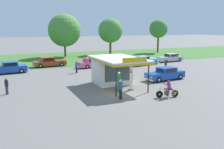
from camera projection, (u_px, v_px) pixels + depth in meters
ground_plane at (120, 95)px, 23.13m from camera, size 300.00×300.00×0.00m
grass_verge_strip at (57, 59)px, 50.12m from camera, size 120.00×24.00×0.01m
service_station_kiosk at (113, 68)px, 27.05m from camera, size 4.33×7.35×3.58m
gas_pump_nearside at (119, 82)px, 24.22m from camera, size 0.44×0.44×1.98m
gas_pump_offside at (131, 81)px, 24.74m from camera, size 0.44×0.44×2.05m
motorcycle_with_rider at (168, 90)px, 22.21m from camera, size 2.11×0.79×1.58m
featured_classic_sedan at (165, 74)px, 29.73m from camera, size 5.42×2.39×1.51m
parked_car_second_row_spare at (144, 61)px, 41.60m from camera, size 5.70×3.09×1.53m
parked_car_back_row_far_left at (93, 63)px, 39.23m from camera, size 5.49×3.05×1.52m
parked_car_back_row_right at (170, 58)px, 45.79m from camera, size 5.24×2.28×1.46m
parked_car_back_row_left at (8, 68)px, 33.89m from camera, size 5.31×2.42×1.59m
parked_car_back_row_centre at (49, 62)px, 39.89m from camera, size 5.47×2.43×1.53m
bystander_leaning_by_kiosk at (121, 89)px, 21.61m from camera, size 0.34×0.34×1.77m
bystander_chatting_near_pumps at (119, 68)px, 33.70m from camera, size 0.34×0.34×1.49m
bystander_admiring_sedan at (7, 86)px, 23.11m from camera, size 0.34×0.34×1.58m
bystander_strolling_foreground at (76, 67)px, 34.17m from camera, size 0.34×0.34×1.62m
bystander_standing_back_lot at (166, 65)px, 35.82m from camera, size 0.34×0.34×1.74m
tree_oak_left at (159, 29)px, 61.44m from camera, size 4.56×4.56×8.21m
tree_oak_centre at (64, 30)px, 52.45m from camera, size 6.98×6.98×9.12m
tree_oak_far_left at (110, 31)px, 57.35m from camera, size 5.69×5.69×8.38m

